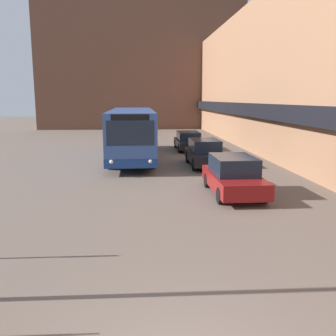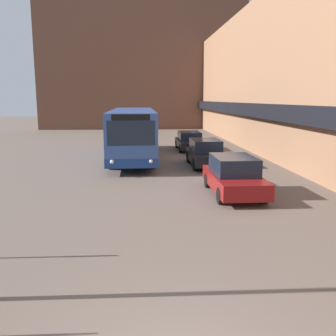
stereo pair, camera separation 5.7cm
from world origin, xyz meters
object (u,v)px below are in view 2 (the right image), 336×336
(parked_car_middle, at_px, (206,153))
(parked_car_front, at_px, (234,176))
(parked_car_back, at_px, (189,141))
(city_bus, at_px, (133,132))

(parked_car_middle, bearing_deg, parked_car_front, -90.00)
(parked_car_middle, bearing_deg, parked_car_back, 90.00)
(parked_car_front, bearing_deg, parked_car_back, 90.00)
(parked_car_front, xyz_separation_m, parked_car_middle, (-0.00, 6.47, -0.00))
(parked_car_front, relative_size, parked_car_back, 0.97)
(city_bus, relative_size, parked_car_back, 2.80)
(parked_car_front, bearing_deg, city_bus, 113.03)
(parked_car_front, height_order, parked_car_back, parked_car_front)
(city_bus, xyz_separation_m, parked_car_middle, (4.17, -3.34, -0.93))
(city_bus, bearing_deg, parked_car_middle, -38.70)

